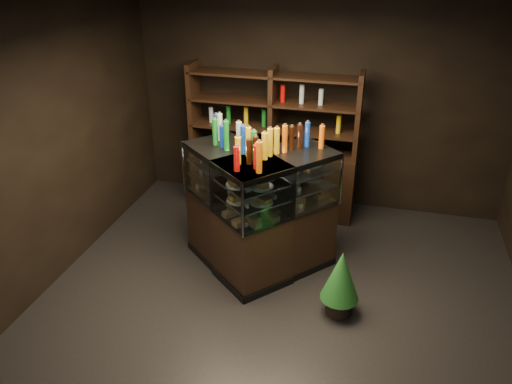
% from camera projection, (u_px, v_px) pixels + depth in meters
% --- Properties ---
extents(ground, '(5.00, 5.00, 0.00)m').
position_uv_depth(ground, '(277.00, 307.00, 5.17)').
color(ground, black).
rests_on(ground, ground).
extents(room_shell, '(5.02, 5.02, 3.01)m').
position_uv_depth(room_shell, '(282.00, 130.00, 4.29)').
color(room_shell, black).
rests_on(room_shell, ground).
extents(display_case, '(1.81, 1.41, 1.42)m').
position_uv_depth(display_case, '(256.00, 232.00, 5.60)').
color(display_case, black).
rests_on(display_case, ground).
extents(food_display, '(1.41, 1.00, 0.44)m').
position_uv_depth(food_display, '(256.00, 183.00, 5.31)').
color(food_display, '#D08A4A').
rests_on(food_display, display_case).
extents(bottles_top, '(1.24, 0.86, 0.30)m').
position_uv_depth(bottles_top, '(256.00, 142.00, 5.11)').
color(bottles_top, black).
rests_on(bottles_top, display_case).
extents(potted_conifer, '(0.39, 0.39, 0.83)m').
position_uv_depth(potted_conifer, '(341.00, 275.00, 4.89)').
color(potted_conifer, black).
rests_on(potted_conifer, ground).
extents(back_shelving, '(2.23, 0.43, 2.00)m').
position_uv_depth(back_shelving, '(272.00, 169.00, 6.78)').
color(back_shelving, black).
rests_on(back_shelving, ground).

